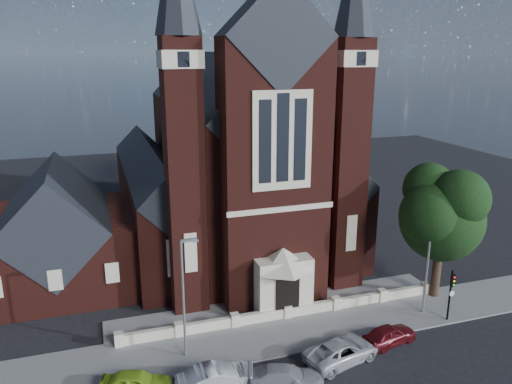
{
  "coord_description": "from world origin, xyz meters",
  "views": [
    {
      "loc": [
        -12.44,
        -24.09,
        18.98
      ],
      "look_at": [
        -0.61,
        12.0,
        8.28
      ],
      "focal_mm": 35.0,
      "sensor_mm": 36.0,
      "label": 1
    }
  ],
  "objects_px": {
    "car_white_suv": "(342,351)",
    "car_dark_red": "(389,335)",
    "street_lamp_left": "(184,292)",
    "traffic_signal": "(451,289)",
    "church": "(228,164)",
    "car_lime_van": "(136,383)",
    "parish_hall": "(58,238)",
    "car_silver_a": "(217,379)",
    "car_silver_b": "(286,377)",
    "street_tree": "(446,215)",
    "street_lamp_right": "(429,256)"
  },
  "relations": [
    {
      "from": "street_lamp_left",
      "to": "car_white_suv",
      "type": "distance_m",
      "value": 10.62
    },
    {
      "from": "street_lamp_left",
      "to": "street_lamp_right",
      "type": "distance_m",
      "value": 18.0
    },
    {
      "from": "church",
      "to": "car_silver_b",
      "type": "height_order",
      "value": "church"
    },
    {
      "from": "car_lime_van",
      "to": "car_dark_red",
      "type": "xyz_separation_m",
      "value": [
        16.62,
        -0.1,
        -0.01
      ]
    },
    {
      "from": "street_tree",
      "to": "car_white_suv",
      "type": "distance_m",
      "value": 13.9
    },
    {
      "from": "street_tree",
      "to": "street_lamp_right",
      "type": "distance_m",
      "value": 3.84
    },
    {
      "from": "street_tree",
      "to": "traffic_signal",
      "type": "relative_size",
      "value": 2.67
    },
    {
      "from": "car_silver_a",
      "to": "car_white_suv",
      "type": "relative_size",
      "value": 0.92
    },
    {
      "from": "street_tree",
      "to": "car_silver_a",
      "type": "height_order",
      "value": "street_tree"
    },
    {
      "from": "church",
      "to": "parish_hall",
      "type": "bearing_deg",
      "value": -162.84
    },
    {
      "from": "parish_hall",
      "to": "car_silver_a",
      "type": "relative_size",
      "value": 2.62
    },
    {
      "from": "street_lamp_left",
      "to": "car_silver_b",
      "type": "height_order",
      "value": "street_lamp_left"
    },
    {
      "from": "street_tree",
      "to": "car_lime_van",
      "type": "distance_m",
      "value": 25.12
    },
    {
      "from": "street_tree",
      "to": "car_dark_red",
      "type": "distance_m",
      "value": 10.62
    },
    {
      "from": "parish_hall",
      "to": "car_lime_van",
      "type": "xyz_separation_m",
      "value": [
        4.67,
        -16.65,
        -3.32
      ]
    },
    {
      "from": "church",
      "to": "car_lime_van",
      "type": "distance_m",
      "value": 25.51
    },
    {
      "from": "street_lamp_left",
      "to": "car_white_suv",
      "type": "relative_size",
      "value": 1.59
    },
    {
      "from": "street_tree",
      "to": "car_silver_b",
      "type": "height_order",
      "value": "street_tree"
    },
    {
      "from": "street_lamp_left",
      "to": "traffic_signal",
      "type": "xyz_separation_m",
      "value": [
        18.91,
        -1.57,
        -2.02
      ]
    },
    {
      "from": "car_silver_b",
      "to": "car_white_suv",
      "type": "relative_size",
      "value": 0.88
    },
    {
      "from": "car_white_suv",
      "to": "car_silver_a",
      "type": "bearing_deg",
      "value": 77.71
    },
    {
      "from": "street_lamp_left",
      "to": "car_dark_red",
      "type": "distance_m",
      "value": 14.04
    },
    {
      "from": "church",
      "to": "car_dark_red",
      "type": "height_order",
      "value": "church"
    },
    {
      "from": "car_white_suv",
      "to": "traffic_signal",
      "type": "bearing_deg",
      "value": -93.11
    },
    {
      "from": "street_tree",
      "to": "car_white_suv",
      "type": "height_order",
      "value": "street_tree"
    },
    {
      "from": "car_silver_b",
      "to": "street_lamp_left",
      "type": "bearing_deg",
      "value": 64.39
    },
    {
      "from": "church",
      "to": "car_lime_van",
      "type": "relative_size",
      "value": 8.59
    },
    {
      "from": "car_silver_a",
      "to": "parish_hall",
      "type": "bearing_deg",
      "value": 23.72
    },
    {
      "from": "parish_hall",
      "to": "car_white_suv",
      "type": "distance_m",
      "value": 24.85
    },
    {
      "from": "street_lamp_right",
      "to": "car_silver_b",
      "type": "xyz_separation_m",
      "value": [
        -13.06,
        -4.79,
        -3.95
      ]
    },
    {
      "from": "parish_hall",
      "to": "street_lamp_right",
      "type": "relative_size",
      "value": 1.51
    },
    {
      "from": "parish_hall",
      "to": "street_lamp_left",
      "type": "bearing_deg",
      "value": -59.98
    },
    {
      "from": "church",
      "to": "street_lamp_right",
      "type": "relative_size",
      "value": 4.31
    },
    {
      "from": "car_lime_van",
      "to": "traffic_signal",
      "type": "bearing_deg",
      "value": -70.54
    },
    {
      "from": "street_lamp_right",
      "to": "car_white_suv",
      "type": "relative_size",
      "value": 1.59
    },
    {
      "from": "street_lamp_left",
      "to": "car_silver_a",
      "type": "height_order",
      "value": "street_lamp_left"
    },
    {
      "from": "car_white_suv",
      "to": "parish_hall",
      "type": "bearing_deg",
      "value": 30.34
    },
    {
      "from": "car_lime_van",
      "to": "car_silver_b",
      "type": "distance_m",
      "value": 8.64
    },
    {
      "from": "car_silver_b",
      "to": "car_white_suv",
      "type": "distance_m",
      "value": 4.49
    },
    {
      "from": "car_white_suv",
      "to": "car_dark_red",
      "type": "relative_size",
      "value": 1.28
    },
    {
      "from": "traffic_signal",
      "to": "car_white_suv",
      "type": "height_order",
      "value": "traffic_signal"
    },
    {
      "from": "car_white_suv",
      "to": "car_dark_red",
      "type": "xyz_separation_m",
      "value": [
        3.95,
        0.75,
        -0.03
      ]
    },
    {
      "from": "car_silver_b",
      "to": "car_white_suv",
      "type": "bearing_deg",
      "value": -54.74
    },
    {
      "from": "street_tree",
      "to": "car_silver_b",
      "type": "distance_m",
      "value": 18.01
    },
    {
      "from": "traffic_signal",
      "to": "car_silver_b",
      "type": "bearing_deg",
      "value": -167.02
    },
    {
      "from": "street_lamp_left",
      "to": "car_dark_red",
      "type": "bearing_deg",
      "value": -11.78
    },
    {
      "from": "car_white_suv",
      "to": "car_silver_b",
      "type": "bearing_deg",
      "value": 92.34
    },
    {
      "from": "street_tree",
      "to": "car_dark_red",
      "type": "height_order",
      "value": "street_tree"
    },
    {
      "from": "street_lamp_left",
      "to": "street_tree",
      "type": "bearing_deg",
      "value": 4.76
    },
    {
      "from": "parish_hall",
      "to": "car_dark_red",
      "type": "distance_m",
      "value": 27.29
    }
  ]
}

